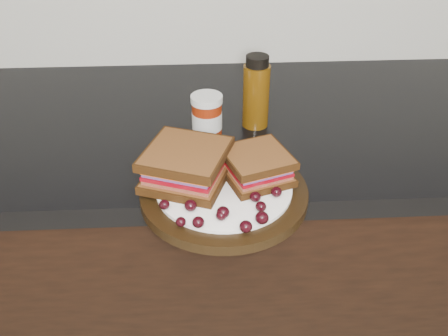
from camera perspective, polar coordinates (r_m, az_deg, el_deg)
The scene contains 29 objects.
base_cabinets at distance 1.37m, azimuth 3.49°, elevation -11.70°, with size 3.96×0.58×0.86m, color black.
countertop at distance 1.09m, azimuth 4.30°, elevation 4.94°, with size 3.98×0.60×0.04m, color black.
plate at distance 0.84m, azimuth 0.00°, elevation -2.89°, with size 0.28×0.28×0.02m, color black.
sandwich_left at distance 0.83m, azimuth -4.33°, elevation 0.33°, with size 0.13×0.13×0.06m, color brown, non-canonical shape.
sandwich_right at distance 0.84m, azimuth 3.78°, elevation 0.25°, with size 0.10×0.10×0.05m, color brown, non-canonical shape.
grape_0 at distance 0.78m, azimuth -6.83°, elevation -4.18°, with size 0.02×0.02×0.02m, color black.
grape_1 at distance 0.77m, azimuth -3.85°, elevation -4.30°, with size 0.02×0.02×0.02m, color black.
grape_2 at distance 0.75m, azimuth -4.95°, elevation -6.15°, with size 0.02×0.02×0.01m, color black.
grape_3 at distance 0.74m, azimuth -2.96°, elevation -6.21°, with size 0.02×0.02×0.02m, color black.
grape_4 at distance 0.76m, azimuth -0.10°, elevation -5.09°, with size 0.02×0.02×0.02m, color black.
grape_5 at distance 0.75m, azimuth -0.32°, elevation -5.45°, with size 0.02×0.02×0.02m, color black.
grape_6 at distance 0.73m, azimuth 2.51°, elevation -6.71°, with size 0.02×0.02×0.02m, color black.
grape_7 at distance 0.75m, azimuth 4.36°, elevation -5.70°, with size 0.02×0.02×0.02m, color black.
grape_8 at distance 0.77m, azimuth 4.24°, elevation -4.42°, with size 0.02×0.02×0.02m, color black.
grape_9 at distance 0.79m, azimuth 3.60°, elevation -3.30°, with size 0.02×0.02×0.02m, color black.
grape_10 at distance 0.80m, azimuth 6.01°, elevation -2.74°, with size 0.02×0.02×0.02m, color black.
grape_11 at distance 0.83m, azimuth 4.68°, elevation -1.35°, with size 0.02×0.02×0.02m, color black.
grape_12 at distance 0.84m, azimuth 5.57°, elevation -0.89°, with size 0.02×0.02×0.02m, color black.
grape_13 at distance 0.87m, azimuth 5.05°, elevation 0.35°, with size 0.02×0.02×0.02m, color black.
grape_14 at distance 0.86m, azimuth -2.69°, elevation 0.31°, with size 0.02×0.02×0.01m, color black.
grape_15 at distance 0.85m, azimuth -2.76°, elevation -0.13°, with size 0.02×0.02×0.02m, color black.
grape_16 at distance 0.85m, azimuth -5.03°, elevation -0.45°, with size 0.02×0.02×0.02m, color black.
grape_17 at distance 0.82m, azimuth -4.94°, elevation -1.73°, with size 0.02×0.02×0.02m, color black.
grape_18 at distance 0.81m, azimuth -6.03°, elevation -2.43°, with size 0.02×0.02×0.02m, color black.
grape_19 at distance 0.86m, azimuth -3.15°, elevation 0.00°, with size 0.02×0.02×0.02m, color black.
grape_20 at distance 0.83m, azimuth -3.78°, elevation -1.50°, with size 0.02×0.02×0.02m, color black.
grape_21 at distance 0.82m, azimuth -4.71°, elevation -1.83°, with size 0.02×0.02×0.01m, color black.
condiment_jar at distance 0.99m, azimuth -1.96°, elevation 5.87°, with size 0.06×0.06×0.09m, color maroon.
oil_bottle at distance 1.02m, azimuth 3.69°, elevation 8.71°, with size 0.05×0.05×0.15m, color #513108.
Camera 1 is at (-0.13, 0.75, 1.41)m, focal length 40.00 mm.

